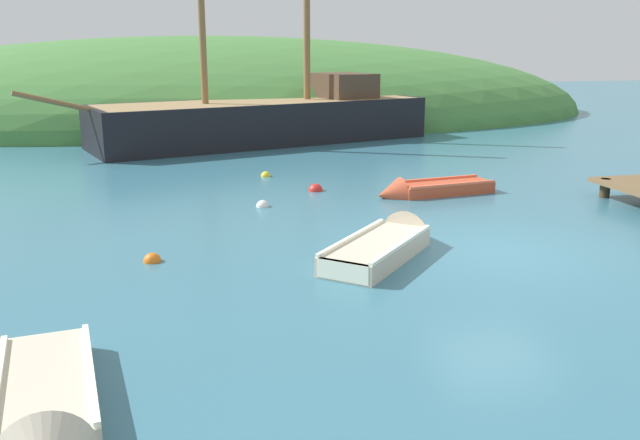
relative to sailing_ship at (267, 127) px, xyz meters
The scene contains 10 objects.
ground_plane 17.44m from the sailing_ship, 82.82° to the right, with size 120.00×120.00×0.00m, color teal.
shore_hill 11.88m from the sailing_ship, 98.10° to the left, with size 47.72×23.15×9.42m, color #477F3D.
sailing_ship is the anchor object (origin of this frame).
rowboat_far 16.83m from the sailing_ship, 90.29° to the right, with size 3.36×3.57×1.10m.
rowboat_portside 23.02m from the sailing_ship, 105.06° to the right, with size 1.56×3.59×1.06m.
rowboat_outer_left 12.10m from the sailing_ship, 76.43° to the right, with size 3.65×1.46×0.95m.
buoy_red 10.51m from the sailing_ship, 90.99° to the right, with size 0.43×0.43×0.43m, color red.
buoy_yellow 8.04m from the sailing_ship, 99.15° to the right, with size 0.33×0.33×0.33m, color yellow.
buoy_white 12.32m from the sailing_ship, 99.41° to the right, with size 0.35×0.35×0.35m, color white.
buoy_orange 17.04m from the sailing_ship, 106.57° to the right, with size 0.36×0.36×0.36m, color orange.
Camera 1 is at (-6.70, -12.26, 4.19)m, focal length 37.88 mm.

